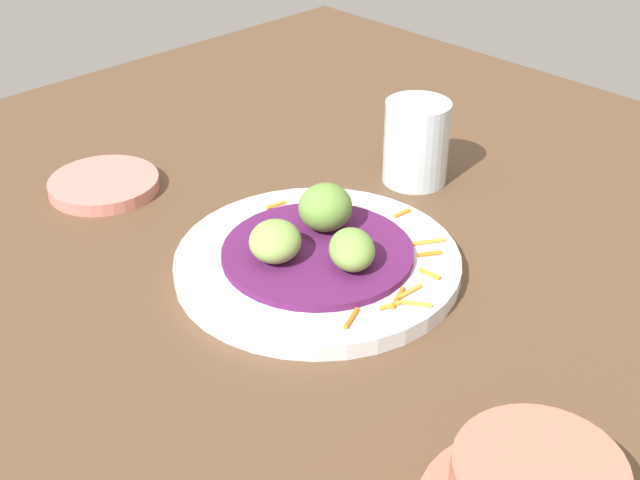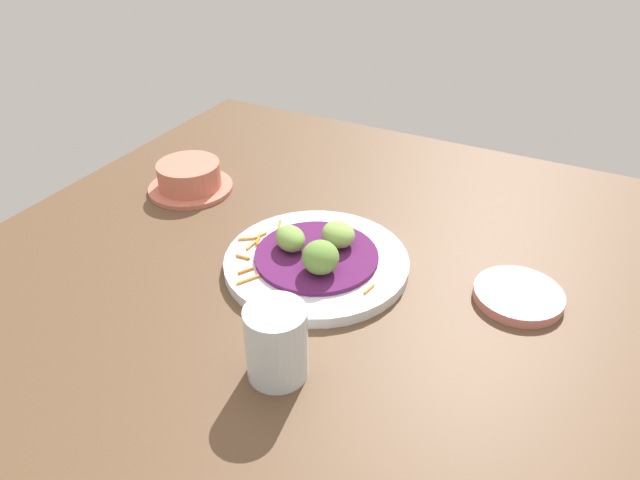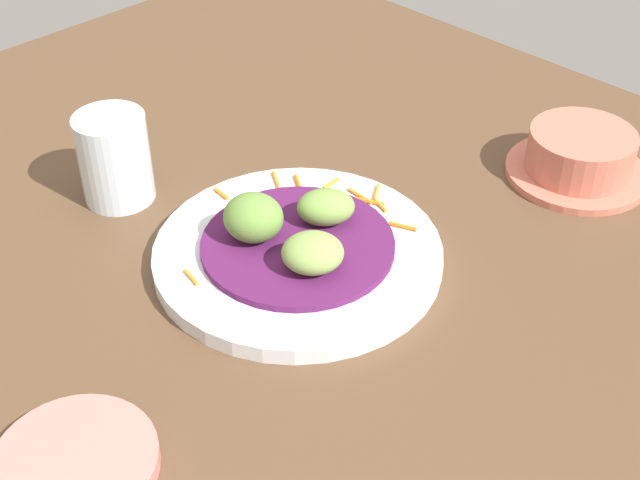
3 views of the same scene
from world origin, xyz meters
TOP-DOWN VIEW (x-y plane):
  - table_surface at (0.00, 0.00)cm, footprint 110.00×110.00cm
  - main_plate at (-4.19, 3.84)cm, footprint 26.40×26.40cm
  - cabbage_bed at (-4.19, 3.84)cm, footprint 17.65×17.65cm
  - carrot_garnish at (-10.79, 0.73)cm, footprint 22.51×18.46cm
  - guac_scoop_left at (-1.88, 0.58)cm, footprint 7.05×7.21cm
  - guac_scoop_center at (-2.52, 7.48)cm, footprint 7.15×7.14cm
  - guac_scoop_right at (-8.17, 3.47)cm, footprint 6.72×6.56cm
  - side_plate_small at (23.06, 9.59)cm, footprint 11.79×11.79cm
  - terracotta_bowl at (-34.54, 14.17)cm, footprint 14.70×14.70cm
  - water_glass at (1.32, -16.29)cm, footprint 7.05×7.05cm

SIDE VIEW (x-z plane):
  - table_surface at x=0.00cm, z-range 0.00..2.00cm
  - side_plate_small at x=23.06cm, z-range 2.00..3.38cm
  - main_plate at x=-4.19cm, z-range 2.00..3.59cm
  - carrot_garnish at x=-10.79cm, z-range 3.59..3.99cm
  - cabbage_bed at x=-4.19cm, z-range 3.59..4.29cm
  - terracotta_bowl at x=-34.54cm, z-range 1.75..6.88cm
  - guac_scoop_right at x=-8.17cm, z-range 4.29..7.55cm
  - guac_scoop_center at x=-2.52cm, z-range 4.29..7.70cm
  - guac_scoop_left at x=-1.88cm, z-range 4.29..8.69cm
  - water_glass at x=1.32cm, z-range 2.00..11.14cm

